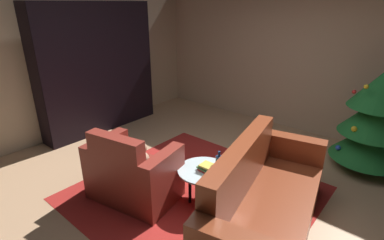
{
  "coord_description": "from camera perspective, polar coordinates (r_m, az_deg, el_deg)",
  "views": [
    {
      "loc": [
        1.79,
        -2.47,
        2.19
      ],
      "look_at": [
        -0.44,
        0.16,
        0.81
      ],
      "focal_mm": 27.47,
      "sensor_mm": 36.0,
      "label": 1
    }
  ],
  "objects": [
    {
      "name": "ground_plane",
      "position": [
        3.76,
        3.63,
        -13.84
      ],
      "size": [
        7.18,
        7.18,
        0.0
      ],
      "primitive_type": "plane",
      "color": "tan"
    },
    {
      "name": "wall_back",
      "position": [
        5.51,
        21.1,
        10.96
      ],
      "size": [
        6.11,
        0.06,
        2.57
      ],
      "primitive_type": "cube",
      "color": "tan",
      "rests_on": "ground"
    },
    {
      "name": "wall_left",
      "position": [
        5.49,
        -22.63,
        10.72
      ],
      "size": [
        0.06,
        5.37,
        2.57
      ],
      "primitive_type": "cube",
      "color": "tan",
      "rests_on": "ground"
    },
    {
      "name": "area_rug",
      "position": [
        3.74,
        0.55,
        -13.99
      ],
      "size": [
        2.62,
        2.53,
        0.01
      ],
      "primitive_type": "cube",
      "color": "maroon",
      "rests_on": "ground"
    },
    {
      "name": "bookshelf_unit",
      "position": [
        5.52,
        -16.73,
        9.72
      ],
      "size": [
        0.39,
        2.14,
        2.22
      ],
      "color": "black",
      "rests_on": "ground"
    },
    {
      "name": "armchair_red",
      "position": [
        3.57,
        -11.46,
        -10.27
      ],
      "size": [
        1.11,
        0.83,
        0.9
      ],
      "color": "maroon",
      "rests_on": "ground"
    },
    {
      "name": "couch_red",
      "position": [
        3.14,
        13.75,
        -15.53
      ],
      "size": [
        1.2,
        2.15,
        0.93
      ],
      "color": "maroon",
      "rests_on": "ground"
    },
    {
      "name": "coffee_table",
      "position": [
        3.42,
        2.32,
        -10.26
      ],
      "size": [
        0.6,
        0.6,
        0.42
      ],
      "color": "black",
      "rests_on": "ground"
    },
    {
      "name": "book_stack_on_table",
      "position": [
        3.36,
        3.02,
        -9.26
      ],
      "size": [
        0.22,
        0.18,
        0.08
      ],
      "color": "red",
      "rests_on": "coffee_table"
    },
    {
      "name": "bottle_on_table",
      "position": [
        3.36,
        5.22,
        -8.24
      ],
      "size": [
        0.07,
        0.07,
        0.23
      ],
      "color": "navy",
      "rests_on": "coffee_table"
    },
    {
      "name": "decorated_tree",
      "position": [
        4.61,
        31.94,
        -0.06
      ],
      "size": [
        0.98,
        0.98,
        1.41
      ],
      "color": "brown",
      "rests_on": "ground"
    }
  ]
}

